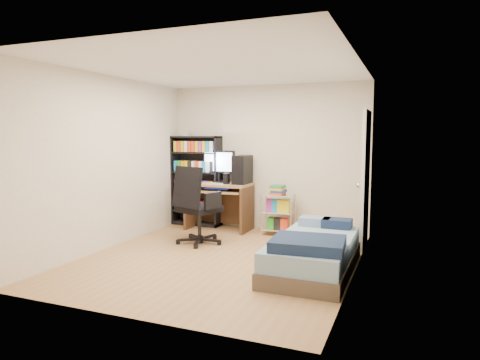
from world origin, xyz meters
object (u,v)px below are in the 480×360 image
at_px(media_shelf, 196,180).
at_px(computer_desk, 226,187).
at_px(bed, 313,253).
at_px(office_chair, 197,219).

bearing_deg(media_shelf, computer_desk, -12.29).
xyz_separation_m(media_shelf, bed, (2.57, -1.89, -0.61)).
xyz_separation_m(media_shelf, computer_desk, (0.66, -0.14, -0.09)).
relative_size(computer_desk, office_chair, 1.16).
distance_m(media_shelf, computer_desk, 0.68).
height_order(computer_desk, bed, computer_desk).
bearing_deg(computer_desk, office_chair, -90.36).
relative_size(office_chair, bed, 0.65).
bearing_deg(office_chair, media_shelf, 136.78).
relative_size(media_shelf, office_chair, 1.43).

